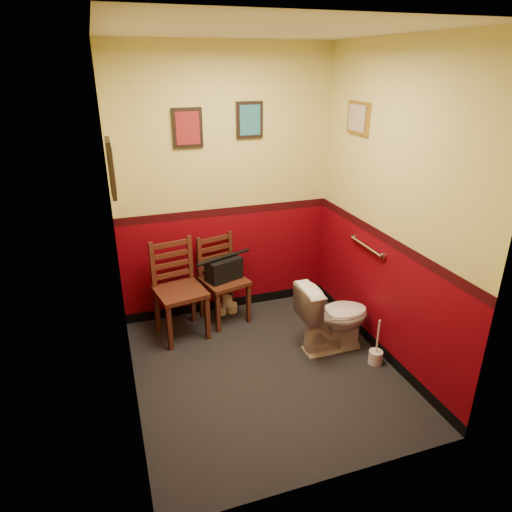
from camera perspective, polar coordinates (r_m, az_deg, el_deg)
The scene contains 17 objects.
floor at distance 4.14m, azimuth 1.14°, elevation -14.16°, with size 2.20×2.40×0.00m, color black.
ceiling at distance 3.31m, azimuth 1.55°, elevation 26.44°, with size 2.20×2.40×0.00m, color silver.
wall_back at distance 4.59m, azimuth -3.84°, elevation 8.44°, with size 2.20×2.70×0.00m, color #60030C.
wall_front at distance 2.49m, azimuth 10.78°, elevation -4.93°, with size 2.20×2.70×0.00m, color #60030C.
wall_left at distance 3.31m, azimuth -16.92°, elevation 1.59°, with size 2.40×2.70×0.00m, color #60030C.
wall_right at distance 3.99m, azimuth 16.40°, elevation 5.28°, with size 2.40×2.70×0.00m, color #60030C.
grab_bar at distance 4.30m, azimuth 13.63°, elevation 1.17°, with size 0.05×0.56×0.06m.
framed_print_back_a at distance 4.39m, azimuth -8.57°, elevation 15.54°, with size 0.28×0.04×0.36m.
framed_print_back_b at distance 4.53m, azimuth -0.81°, elevation 16.64°, with size 0.26×0.04×0.34m.
framed_print_left at distance 3.27m, azimuth -17.66°, elevation 10.44°, with size 0.04×0.30×0.38m.
framed_print_right at distance 4.33m, azimuth 12.65°, elevation 16.50°, with size 0.04×0.34×0.28m.
toilet at distance 4.31m, azimuth 9.65°, elevation -7.48°, with size 0.38×0.69×0.67m, color white.
toilet_brush at distance 4.33m, azimuth 14.71°, elevation -12.02°, with size 0.12×0.12×0.45m.
chair_left at distance 4.48m, azimuth -9.65°, elevation -4.20°, with size 0.52×0.52×0.95m.
chair_right at distance 4.70m, azimuth -4.23°, elevation -2.93°, with size 0.51×0.51×0.90m.
handbag at distance 4.61m, azimuth -4.04°, elevation -1.64°, with size 0.40×0.29×0.26m.
tp_stack at distance 4.96m, azimuth -3.68°, elevation -6.25°, with size 0.23×0.12×0.20m.
Camera 1 is at (-1.13, -3.10, 2.50)m, focal length 32.00 mm.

